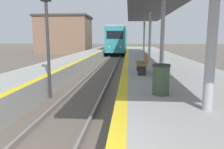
{
  "coord_description": "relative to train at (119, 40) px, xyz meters",
  "views": [
    {
      "loc": [
        1.81,
        -2.42,
        2.42
      ],
      "look_at": [
        0.02,
        21.15,
        -1.49
      ],
      "focal_mm": 35.0,
      "sensor_mm": 36.0,
      "label": 1
    }
  ],
  "objects": [
    {
      "name": "train",
      "position": [
        0.0,
        0.0,
        0.0
      ],
      "size": [
        2.69,
        21.9,
        4.23
      ],
      "color": "black",
      "rests_on": "ground"
    },
    {
      "name": "signal_near",
      "position": [
        -1.38,
        -30.83,
        1.14
      ],
      "size": [
        0.36,
        0.31,
        4.73
      ],
      "color": "#2D2D2D",
      "rests_on": "ground"
    },
    {
      "name": "station_canopy",
      "position": [
        3.53,
        -24.35,
        2.46
      ],
      "size": [
        3.69,
        27.29,
        3.9
      ],
      "color": "#99999E",
      "rests_on": "platform_right"
    },
    {
      "name": "trash_bin",
      "position": [
        2.71,
        -33.31,
        -0.85
      ],
      "size": [
        0.49,
        0.49,
        0.85
      ],
      "color": "#384C38",
      "rests_on": "platform_right"
    },
    {
      "name": "bench",
      "position": [
        2.45,
        -29.51,
        -0.79
      ],
      "size": [
        0.44,
        1.59,
        0.92
      ],
      "color": "brown",
      "rests_on": "platform_right"
    },
    {
      "name": "station_building",
      "position": [
        -8.74,
        -3.55,
        0.89
      ],
      "size": [
        8.45,
        6.67,
        6.05
      ],
      "color": "brown",
      "rests_on": "ground"
    }
  ]
}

